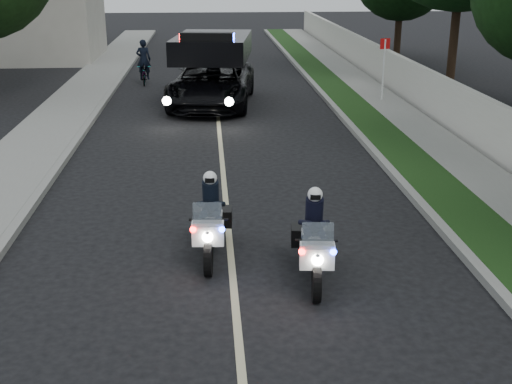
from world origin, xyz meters
TOP-DOWN VIEW (x-y plane):
  - ground at (0.00, 0.00)m, footprint 120.00×120.00m
  - curb_right at (4.10, 10.00)m, footprint 0.20×60.00m
  - grass_verge at (4.80, 10.00)m, footprint 1.20×60.00m
  - sidewalk_right at (6.10, 10.00)m, footprint 1.40×60.00m
  - property_wall at (7.10, 10.00)m, footprint 0.22×60.00m
  - curb_left at (-4.10, 10.00)m, footprint 0.20×60.00m
  - sidewalk_left at (-5.20, 10.00)m, footprint 2.00×60.00m
  - lane_marking at (0.00, 10.00)m, footprint 0.12×50.00m
  - police_moto_left at (-0.34, 0.53)m, footprint 0.75×1.84m
  - police_moto_right at (1.32, -0.47)m, footprint 0.81×1.87m
  - police_suv at (-0.16, 13.54)m, footprint 3.48×6.22m
  - bicycle at (-2.97, 18.18)m, footprint 0.65×1.59m
  - cyclist at (-2.97, 18.18)m, footprint 0.61×0.42m
  - sign_post at (6.00, 13.28)m, footprint 0.45×0.45m
  - tree_right_d at (9.93, 17.11)m, footprint 9.38×9.38m
  - tree_right_e at (9.99, 25.55)m, footprint 6.36×6.36m
  - tree_left_far at (-9.54, 29.93)m, footprint 9.86×9.86m

SIDE VIEW (x-z plane):
  - ground at x=0.00m, z-range 0.00..0.00m
  - police_moto_left at x=-0.34m, z-range -0.77..0.77m
  - police_moto_right at x=1.32m, z-range -0.77..0.77m
  - police_suv at x=-0.16m, z-range -1.44..1.44m
  - bicycle at x=-2.97m, z-range -0.41..0.41m
  - cyclist at x=-2.97m, z-range -0.83..0.83m
  - sign_post at x=6.00m, z-range -1.22..1.22m
  - tree_right_d at x=9.93m, z-range -6.85..6.85m
  - tree_right_e at x=9.99m, z-range -4.41..4.41m
  - tree_left_far at x=-9.54m, z-range -6.40..6.40m
  - lane_marking at x=0.00m, z-range 0.00..0.01m
  - curb_right at x=4.10m, z-range 0.00..0.15m
  - curb_left at x=-4.10m, z-range 0.00..0.15m
  - grass_verge at x=4.80m, z-range 0.00..0.16m
  - sidewalk_right at x=6.10m, z-range 0.00..0.16m
  - sidewalk_left at x=-5.20m, z-range 0.00..0.16m
  - property_wall at x=7.10m, z-range 0.00..1.50m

